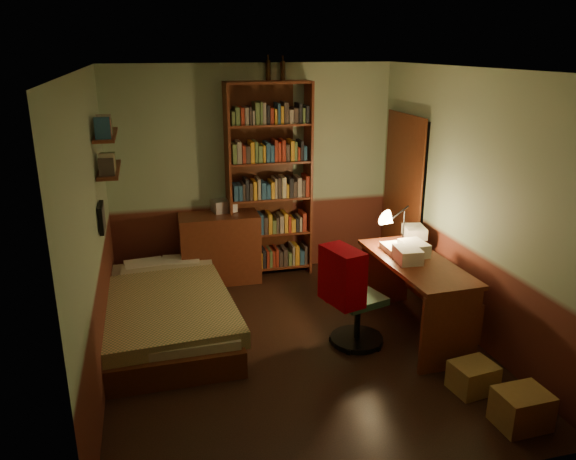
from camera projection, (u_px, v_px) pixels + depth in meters
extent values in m
cube|color=black|center=(294.00, 345.00, 5.51)|extent=(3.50, 4.00, 0.02)
cube|color=silver|center=(295.00, 68.00, 4.69)|extent=(3.50, 4.00, 0.02)
cube|color=#8FA585|center=(253.00, 172.00, 6.95)|extent=(3.50, 0.02, 2.60)
cube|color=#8FA585|center=(92.00, 233.00, 4.69)|extent=(0.02, 4.00, 2.60)
cube|color=#8FA585|center=(468.00, 205.00, 5.51)|extent=(0.02, 4.00, 2.60)
cube|color=#8FA585|center=(384.00, 315.00, 3.25)|extent=(3.50, 0.02, 2.60)
cube|color=black|center=(404.00, 201.00, 6.79)|extent=(0.06, 0.90, 2.00)
cube|color=#451E0E|center=(401.00, 201.00, 6.78)|extent=(0.02, 0.98, 2.08)
cube|color=olive|center=(165.00, 298.00, 5.73)|extent=(1.25, 2.29, 0.67)
cube|color=#5A2615|center=(220.00, 248.00, 6.89)|extent=(0.96, 0.49, 0.85)
cube|color=#B2B2B7|center=(224.00, 206.00, 6.87)|extent=(0.31, 0.26, 0.15)
cube|color=#5A2615|center=(269.00, 182.00, 6.87)|extent=(1.04, 0.35, 2.40)
cylinder|color=black|center=(268.00, 70.00, 6.57)|extent=(0.07, 0.07, 0.23)
cylinder|color=black|center=(283.00, 71.00, 6.61)|extent=(0.07, 0.07, 0.22)
cube|color=#5A2615|center=(414.00, 297.00, 5.61)|extent=(0.67, 1.49, 0.79)
cube|color=silver|center=(414.00, 232.00, 6.16)|extent=(0.26, 0.32, 0.12)
cone|color=black|center=(405.00, 213.00, 5.88)|extent=(0.26, 0.26, 0.67)
cube|color=#346247|center=(359.00, 289.00, 5.36)|extent=(0.69, 0.64, 1.15)
cube|color=#A9020E|center=(344.00, 203.00, 5.14)|extent=(0.40, 0.51, 0.53)
cube|color=#5A2615|center=(109.00, 170.00, 5.64)|extent=(0.20, 0.90, 0.03)
cube|color=#5A2615|center=(106.00, 135.00, 5.53)|extent=(0.20, 0.90, 0.03)
cube|color=black|center=(102.00, 218.00, 5.27)|extent=(0.04, 0.32, 0.26)
cube|color=olive|center=(522.00, 409.00, 4.29)|extent=(0.40, 0.33, 0.29)
cube|color=olive|center=(473.00, 377.00, 4.74)|extent=(0.39, 0.33, 0.25)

